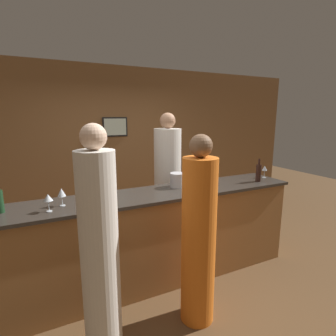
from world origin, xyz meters
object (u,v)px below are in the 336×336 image
guest_1 (100,254)px  bartender (168,188)px  ice_bucket (177,180)px  guest_0 (199,238)px  wine_bottle_0 (258,172)px

guest_1 → bartender: bearing=48.2°
bartender → ice_bucket: (-0.14, -0.57, 0.26)m
guest_0 → wine_bottle_0: 1.49m
guest_0 → ice_bucket: guest_0 is taller
guest_1 → wine_bottle_0: (2.21, 0.62, 0.32)m
guest_0 → ice_bucket: bearing=75.4°
bartender → guest_0: 1.45m
bartender → guest_1: bearing=48.2°
guest_1 → guest_0: bearing=0.1°
bartender → guest_1: 1.89m
bartender → guest_1: bartender is taller
guest_1 → wine_bottle_0: 2.31m
wine_bottle_0 → guest_1: bearing=-164.3°
ice_bucket → guest_0: bearing=-104.6°
guest_0 → wine_bottle_0: size_ratio=5.91×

